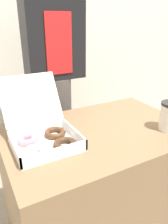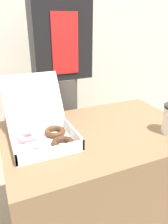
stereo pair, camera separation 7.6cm
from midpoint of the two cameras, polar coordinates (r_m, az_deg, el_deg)
wall_back at (r=1.90m, az=-9.77°, el=25.33°), size 10.00×0.05×2.60m
table at (r=1.28m, az=5.40°, el=-19.06°), size 0.92×0.61×0.71m
donut_box at (r=0.98m, az=-8.61°, el=-5.31°), size 0.27×0.38×0.26m
person_customer at (r=1.45m, az=-4.31°, el=10.55°), size 0.36×0.20×1.62m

